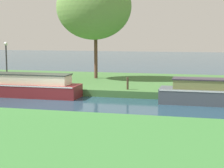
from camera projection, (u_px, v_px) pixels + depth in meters
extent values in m
plane|color=#214053|center=(58.00, 102.00, 20.04)|extent=(120.00, 120.00, 0.00)
cube|color=#3E6C34|center=(94.00, 82.00, 26.75)|extent=(72.00, 10.00, 0.40)
cube|color=#474E57|center=(205.00, 96.00, 19.31)|extent=(4.72, 1.49, 0.81)
cube|color=white|center=(205.00, 90.00, 19.26)|extent=(4.62, 1.52, 0.07)
cube|color=olive|center=(199.00, 84.00, 19.29)|extent=(2.68, 1.13, 0.48)
cube|color=#37303A|center=(200.00, 79.00, 19.25)|extent=(2.78, 1.19, 0.06)
cube|color=maroon|center=(29.00, 90.00, 21.68)|extent=(6.08, 1.59, 0.76)
cube|color=white|center=(29.00, 84.00, 21.63)|extent=(5.96, 1.62, 0.07)
cube|color=beige|center=(31.00, 79.00, 21.56)|extent=(4.62, 1.21, 0.55)
cube|color=#2F362D|center=(31.00, 74.00, 21.52)|extent=(4.72, 1.27, 0.06)
cylinder|color=brown|center=(96.00, 52.00, 27.16)|extent=(0.25, 0.25, 3.90)
ellipsoid|color=#6C9548|center=(93.00, 7.00, 26.22)|extent=(5.48, 3.74, 4.69)
cylinder|color=#333338|center=(7.00, 64.00, 24.41)|extent=(0.10, 0.10, 2.50)
sphere|color=white|center=(6.00, 44.00, 24.23)|extent=(0.24, 0.24, 0.24)
cylinder|color=#483827|center=(128.00, 83.00, 21.72)|extent=(0.13, 0.13, 0.74)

